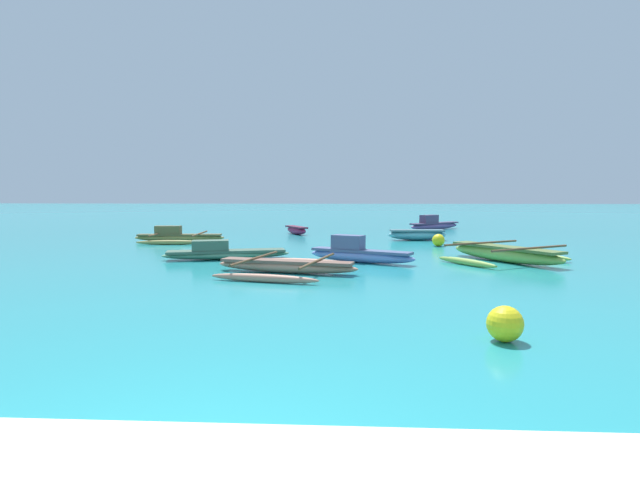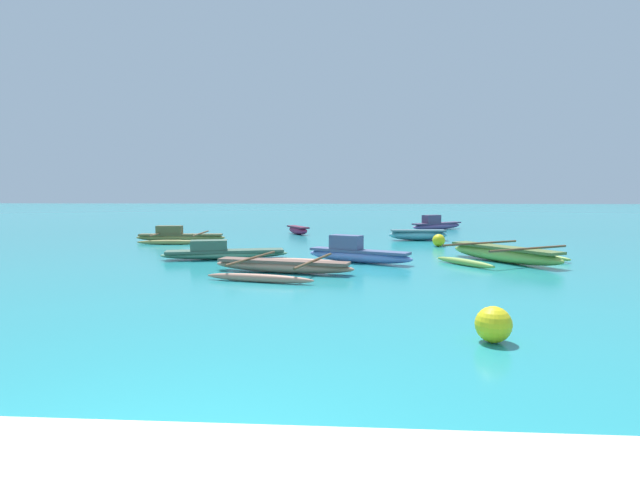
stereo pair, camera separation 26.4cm
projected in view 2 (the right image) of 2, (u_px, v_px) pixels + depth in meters
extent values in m
ellipsoid|color=tan|center=(283.00, 266.00, 13.29)|extent=(3.94, 1.42, 0.34)
cube|color=brown|center=(283.00, 262.00, 13.28)|extent=(3.63, 1.33, 0.08)
cylinder|color=brown|center=(314.00, 261.00, 13.01)|extent=(0.77, 3.01, 0.07)
cylinder|color=brown|center=(252.00, 258.00, 13.53)|extent=(0.77, 3.01, 0.07)
ellipsoid|color=tan|center=(302.00, 262.00, 14.76)|extent=(2.73, 0.82, 0.20)
ellipsoid|color=tan|center=(259.00, 278.00, 11.83)|extent=(2.73, 0.82, 0.20)
ellipsoid|color=#63A9B7|center=(418.00, 235.00, 22.85)|extent=(2.66, 0.90, 0.48)
cube|color=#436971|center=(418.00, 231.00, 22.83)|extent=(2.45, 0.86, 0.08)
ellipsoid|color=olive|center=(181.00, 238.00, 22.34)|extent=(4.03, 0.79, 0.33)
cube|color=brown|center=(181.00, 235.00, 22.33)|extent=(3.70, 0.74, 0.08)
cube|color=brown|center=(169.00, 230.00, 22.31)|extent=(1.15, 0.51, 0.37)
cylinder|color=brown|center=(201.00, 233.00, 22.33)|extent=(0.28, 2.98, 0.07)
cylinder|color=brown|center=(161.00, 233.00, 22.32)|extent=(0.28, 2.98, 0.07)
ellipsoid|color=olive|center=(189.00, 236.00, 23.84)|extent=(2.87, 0.40, 0.20)
ellipsoid|color=olive|center=(171.00, 242.00, 20.86)|extent=(2.87, 0.40, 0.20)
ellipsoid|color=#7488D2|center=(359.00, 256.00, 15.30)|extent=(3.37, 2.06, 0.39)
cube|color=#4C5780|center=(359.00, 251.00, 15.29)|extent=(3.11, 1.92, 0.08)
cube|color=#4C5780|center=(346.00, 242.00, 15.48)|extent=(1.09, 0.86, 0.43)
ellipsoid|color=#912048|center=(298.00, 230.00, 26.40)|extent=(1.50, 2.21, 0.42)
cube|color=#5C1E34|center=(298.00, 227.00, 26.38)|extent=(1.39, 2.04, 0.08)
ellipsoid|color=#5D926F|center=(225.00, 254.00, 16.15)|extent=(4.13, 1.73, 0.30)
cube|color=#405D49|center=(225.00, 251.00, 16.14)|extent=(3.80, 1.62, 0.08)
cube|color=#405D49|center=(209.00, 245.00, 16.03)|extent=(1.26, 0.89, 0.33)
ellipsoid|color=#77508D|center=(437.00, 226.00, 29.91)|extent=(3.55, 3.17, 0.43)
cube|color=#4E395A|center=(437.00, 223.00, 29.90)|extent=(3.28, 2.94, 0.08)
cube|color=#4E395A|center=(432.00, 219.00, 29.56)|extent=(1.22, 1.15, 0.47)
ellipsoid|color=#8CB149|center=(503.00, 254.00, 15.38)|extent=(2.79, 3.89, 0.49)
cube|color=#596E35|center=(504.00, 248.00, 15.37)|extent=(2.59, 3.59, 0.08)
cylinder|color=brown|center=(529.00, 249.00, 14.54)|extent=(2.78, 1.77, 0.07)
cylinder|color=brown|center=(481.00, 243.00, 16.18)|extent=(2.78, 1.77, 0.07)
ellipsoid|color=#8CB149|center=(539.00, 256.00, 16.16)|extent=(1.40, 2.08, 0.20)
ellipsoid|color=#8CB149|center=(464.00, 262.00, 14.64)|extent=(1.40, 2.08, 0.20)
sphere|color=yellow|center=(493.00, 324.00, 6.98)|extent=(0.51, 0.51, 0.51)
sphere|color=yellow|center=(439.00, 240.00, 20.05)|extent=(0.50, 0.50, 0.50)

